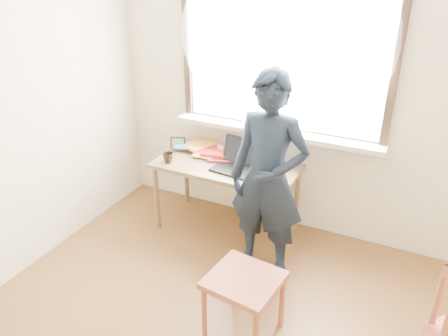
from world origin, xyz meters
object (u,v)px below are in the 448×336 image
at_px(mug_white, 223,148).
at_px(mug_dark, 168,158).
at_px(desk, 226,171).
at_px(laptop, 238,162).
at_px(person, 268,179).
at_px(work_chair, 244,286).

relative_size(mug_white, mug_dark, 1.14).
height_order(desk, laptop, laptop).
height_order(mug_dark, person, person).
distance_m(desk, mug_dark, 0.52).
relative_size(laptop, work_chair, 0.80).
bearing_deg(laptop, work_chair, -63.42).
height_order(laptop, mug_white, laptop).
xyz_separation_m(mug_white, person, (0.66, -0.58, 0.11)).
xyz_separation_m(mug_dark, person, (0.99, -0.18, 0.10)).
distance_m(laptop, mug_dark, 0.62).
bearing_deg(desk, mug_dark, -157.91).
relative_size(laptop, mug_dark, 4.08).
distance_m(laptop, person, 0.53).
relative_size(desk, work_chair, 2.53).
relative_size(desk, mug_white, 11.25).
distance_m(work_chair, person, 0.82).
bearing_deg(person, mug_white, 139.79).
bearing_deg(mug_dark, desk, 22.09).
xyz_separation_m(laptop, work_chair, (0.52, -1.03, -0.34)).
height_order(desk, mug_white, mug_white).
bearing_deg(desk, work_chair, -58.94).
bearing_deg(mug_dark, laptop, 15.39).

